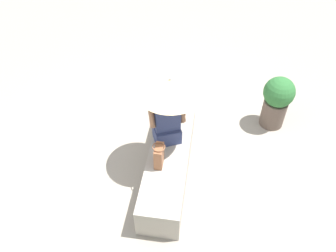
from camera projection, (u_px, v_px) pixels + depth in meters
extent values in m
plane|color=#9E9384|center=(169.00, 172.00, 4.80)|extent=(14.00, 14.00, 0.00)
cube|color=#A8A093|center=(169.00, 162.00, 4.64)|extent=(2.01, 0.52, 0.45)
cube|color=navy|center=(167.00, 133.00, 4.56)|extent=(0.39, 0.42, 0.22)
cube|color=navy|center=(167.00, 114.00, 4.32)|extent=(0.31, 0.37, 0.48)
sphere|color=#9E7051|center=(167.00, 93.00, 4.08)|extent=(0.20, 0.20, 0.20)
cylinder|color=#9E7051|center=(182.00, 110.00, 4.34)|extent=(0.21, 0.14, 0.32)
cylinder|color=#9E7051|center=(151.00, 115.00, 4.27)|extent=(0.21, 0.14, 0.32)
cylinder|color=#B7B7BC|center=(170.00, 111.00, 4.30)|extent=(0.02, 0.02, 0.99)
cone|color=#DBBC7F|center=(170.00, 86.00, 4.02)|extent=(0.83, 0.83, 0.19)
sphere|color=#B7B7BC|center=(170.00, 78.00, 3.95)|extent=(0.03, 0.03, 0.03)
cube|color=brown|center=(159.00, 156.00, 4.22)|extent=(0.21, 0.10, 0.30)
torus|color=brown|center=(159.00, 147.00, 4.11)|extent=(0.16, 0.16, 0.01)
cube|color=brown|center=(180.00, 110.00, 4.88)|extent=(0.26, 0.17, 0.25)
torus|color=brown|center=(180.00, 102.00, 4.79)|extent=(0.20, 0.20, 0.01)
cylinder|color=brown|center=(273.00, 113.00, 5.36)|extent=(0.37, 0.37, 0.45)
sphere|color=#2D6B33|center=(279.00, 92.00, 5.07)|extent=(0.47, 0.47, 0.47)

